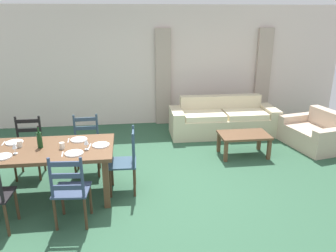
# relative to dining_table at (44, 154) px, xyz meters

# --- Properties ---
(ground_plane) EXTENTS (9.60, 9.60, 0.02)m
(ground_plane) POSITION_rel_dining_table_xyz_m (1.49, -0.01, -0.67)
(ground_plane) COLOR #2C533B
(wall_far) EXTENTS (9.60, 0.16, 2.70)m
(wall_far) POSITION_rel_dining_table_xyz_m (1.49, 3.29, 0.69)
(wall_far) COLOR beige
(wall_far) RESTS_ON ground_plane
(curtain_panel_left) EXTENTS (0.35, 0.08, 2.20)m
(curtain_panel_left) POSITION_rel_dining_table_xyz_m (2.01, 3.15, 0.44)
(curtain_panel_left) COLOR #B5A191
(curtain_panel_left) RESTS_ON ground_plane
(curtain_panel_right) EXTENTS (0.35, 0.08, 2.20)m
(curtain_panel_right) POSITION_rel_dining_table_xyz_m (4.41, 3.15, 0.44)
(curtain_panel_right) COLOR #B5A191
(curtain_panel_right) RESTS_ON ground_plane
(dining_table) EXTENTS (1.90, 0.96, 0.75)m
(dining_table) POSITION_rel_dining_table_xyz_m (0.00, 0.00, 0.00)
(dining_table) COLOR brown
(dining_table) RESTS_ON ground_plane
(dining_chair_near_right) EXTENTS (0.45, 0.43, 0.96)m
(dining_chair_near_right) POSITION_rel_dining_table_xyz_m (0.45, -0.72, -0.19)
(dining_chair_near_right) COLOR #313F5C
(dining_chair_near_right) RESTS_ON ground_plane
(dining_chair_far_left) EXTENTS (0.42, 0.40, 0.96)m
(dining_chair_far_left) POSITION_rel_dining_table_xyz_m (-0.42, 0.75, -0.19)
(dining_chair_far_left) COLOR black
(dining_chair_far_left) RESTS_ON ground_plane
(dining_chair_far_right) EXTENTS (0.43, 0.41, 0.96)m
(dining_chair_far_right) POSITION_rel_dining_table_xyz_m (0.49, 0.74, -0.19)
(dining_chair_far_right) COLOR #2F4455
(dining_chair_far_right) RESTS_ON ground_plane
(dining_chair_head_east) EXTENTS (0.41, 0.43, 0.96)m
(dining_chair_head_east) POSITION_rel_dining_table_xyz_m (1.12, 0.03, -0.19)
(dining_chair_head_east) COLOR #2E475C
(dining_chair_head_east) RESTS_ON ground_plane
(dinner_plate_near_left) EXTENTS (0.24, 0.24, 0.02)m
(dinner_plate_near_left) POSITION_rel_dining_table_xyz_m (-0.45, -0.25, 0.10)
(dinner_plate_near_left) COLOR white
(dinner_plate_near_left) RESTS_ON dining_table
(dinner_plate_near_right) EXTENTS (0.24, 0.24, 0.02)m
(dinner_plate_near_right) POSITION_rel_dining_table_xyz_m (0.45, -0.25, 0.10)
(dinner_plate_near_right) COLOR white
(dinner_plate_near_right) RESTS_ON dining_table
(fork_near_right) EXTENTS (0.03, 0.17, 0.01)m
(fork_near_right) POSITION_rel_dining_table_xyz_m (0.30, -0.25, 0.09)
(fork_near_right) COLOR silver
(fork_near_right) RESTS_ON dining_table
(dinner_plate_far_left) EXTENTS (0.24, 0.24, 0.02)m
(dinner_plate_far_left) POSITION_rel_dining_table_xyz_m (-0.45, 0.25, 0.10)
(dinner_plate_far_left) COLOR white
(dinner_plate_far_left) RESTS_ON dining_table
(fork_far_left) EXTENTS (0.03, 0.17, 0.01)m
(fork_far_left) POSITION_rel_dining_table_xyz_m (-0.60, 0.25, 0.09)
(fork_far_left) COLOR silver
(fork_far_left) RESTS_ON dining_table
(dinner_plate_far_right) EXTENTS (0.24, 0.24, 0.02)m
(dinner_plate_far_right) POSITION_rel_dining_table_xyz_m (0.45, 0.25, 0.10)
(dinner_plate_far_right) COLOR white
(dinner_plate_far_right) RESTS_ON dining_table
(fork_far_right) EXTENTS (0.03, 0.17, 0.01)m
(fork_far_right) POSITION_rel_dining_table_xyz_m (0.30, 0.25, 0.09)
(fork_far_right) COLOR silver
(fork_far_right) RESTS_ON dining_table
(dinner_plate_head_east) EXTENTS (0.24, 0.24, 0.02)m
(dinner_plate_head_east) POSITION_rel_dining_table_xyz_m (0.78, 0.00, 0.10)
(dinner_plate_head_east) COLOR white
(dinner_plate_head_east) RESTS_ON dining_table
(fork_head_east) EXTENTS (0.03, 0.17, 0.01)m
(fork_head_east) POSITION_rel_dining_table_xyz_m (0.63, 0.00, 0.09)
(fork_head_east) COLOR silver
(fork_head_east) RESTS_ON dining_table
(wine_bottle) EXTENTS (0.07, 0.07, 0.32)m
(wine_bottle) POSITION_rel_dining_table_xyz_m (-0.04, 0.03, 0.20)
(wine_bottle) COLOR #143819
(wine_bottle) RESTS_ON dining_table
(wine_glass_near_left) EXTENTS (0.06, 0.06, 0.16)m
(wine_glass_near_left) POSITION_rel_dining_table_xyz_m (-0.32, -0.15, 0.20)
(wine_glass_near_left) COLOR white
(wine_glass_near_left) RESTS_ON dining_table
(wine_glass_near_right) EXTENTS (0.06, 0.06, 0.16)m
(wine_glass_near_right) POSITION_rel_dining_table_xyz_m (0.60, -0.12, 0.20)
(wine_glass_near_right) COLOR white
(wine_glass_near_right) RESTS_ON dining_table
(coffee_cup_primary) EXTENTS (0.07, 0.07, 0.09)m
(coffee_cup_primary) POSITION_rel_dining_table_xyz_m (0.27, -0.05, 0.13)
(coffee_cup_primary) COLOR beige
(coffee_cup_primary) RESTS_ON dining_table
(coffee_cup_secondary) EXTENTS (0.07, 0.07, 0.09)m
(coffee_cup_secondary) POSITION_rel_dining_table_xyz_m (-0.33, 0.09, 0.13)
(coffee_cup_secondary) COLOR beige
(coffee_cup_secondary) RESTS_ON dining_table
(couch) EXTENTS (2.29, 0.82, 0.80)m
(couch) POSITION_rel_dining_table_xyz_m (3.21, 2.29, -0.37)
(couch) COLOR beige
(couch) RESTS_ON ground_plane
(coffee_table) EXTENTS (0.90, 0.56, 0.42)m
(coffee_table) POSITION_rel_dining_table_xyz_m (3.27, 1.07, -0.31)
(coffee_table) COLOR brown
(coffee_table) RESTS_ON ground_plane
(armchair_upholstered) EXTENTS (1.01, 1.30, 0.72)m
(armchair_upholstered) POSITION_rel_dining_table_xyz_m (4.83, 1.34, -0.41)
(armchair_upholstered) COLOR #C8AE96
(armchair_upholstered) RESTS_ON ground_plane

